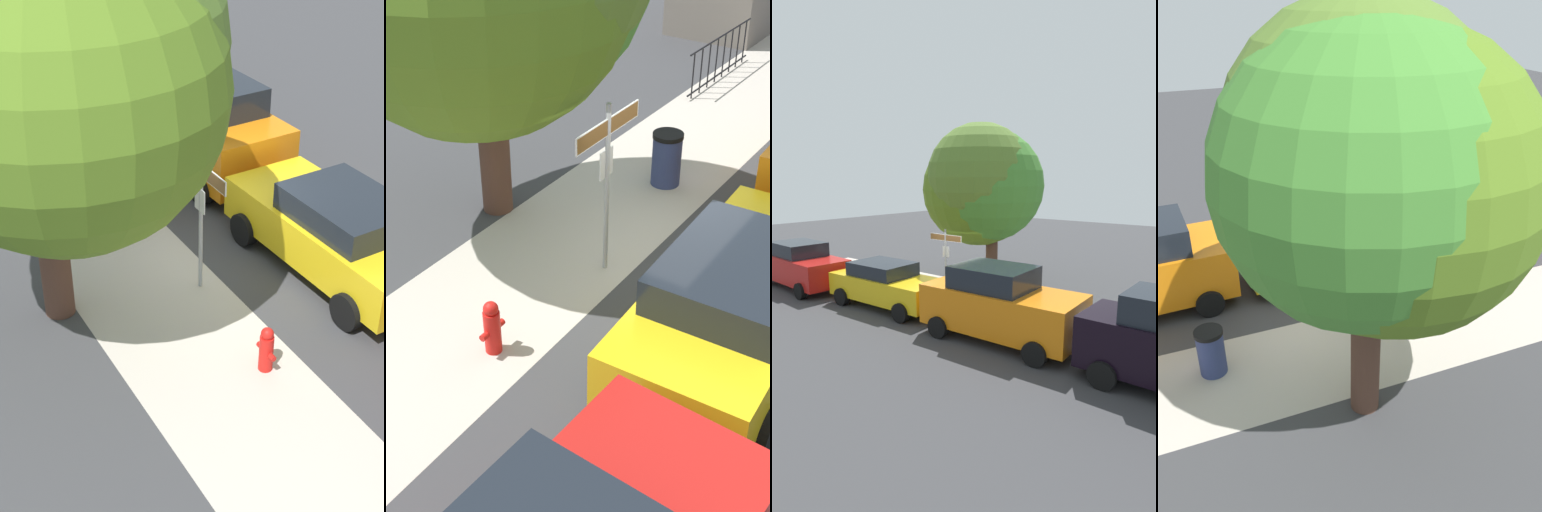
% 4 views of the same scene
% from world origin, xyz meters
% --- Properties ---
extents(ground_plane, '(60.00, 60.00, 0.00)m').
position_xyz_m(ground_plane, '(0.00, 0.00, 0.00)').
color(ground_plane, '#38383A').
extents(sidewalk_strip, '(24.00, 2.60, 0.00)m').
position_xyz_m(sidewalk_strip, '(2.00, 1.30, 0.00)').
color(sidewalk_strip, '#B3A99D').
rests_on(sidewalk_strip, ground_plane).
extents(street_sign, '(1.57, 0.07, 2.62)m').
position_xyz_m(street_sign, '(-0.56, 0.40, 1.84)').
color(street_sign, '#9EA0A5').
rests_on(street_sign, ground_plane).
extents(shade_tree, '(5.09, 4.86, 6.72)m').
position_xyz_m(shade_tree, '(-0.34, 2.47, 4.22)').
color(shade_tree, '#4E3226').
rests_on(shade_tree, ground_plane).
extents(car_yellow, '(4.47, 2.15, 1.60)m').
position_xyz_m(car_yellow, '(-1.25, -1.97, 0.83)').
color(car_yellow, gold).
rests_on(car_yellow, ground_plane).
extents(car_orange, '(4.58, 2.30, 2.12)m').
position_xyz_m(car_orange, '(3.55, -1.97, 1.05)').
color(car_orange, orange).
rests_on(car_orange, ground_plane).
extents(car_black, '(4.54, 1.98, 2.15)m').
position_xyz_m(car_black, '(8.35, -2.05, 1.06)').
color(car_black, black).
rests_on(car_black, ground_plane).
extents(car_blue, '(4.44, 2.12, 2.11)m').
position_xyz_m(car_blue, '(13.15, -2.10, 1.05)').
color(car_blue, navy).
rests_on(car_blue, ground_plane).
extents(fire_hydrant, '(0.42, 0.22, 0.78)m').
position_xyz_m(fire_hydrant, '(-2.96, 0.60, 0.38)').
color(fire_hydrant, red).
rests_on(fire_hydrant, ground_plane).
extents(trash_bin, '(0.55, 0.55, 0.98)m').
position_xyz_m(trash_bin, '(2.29, 0.90, 0.49)').
color(trash_bin, navy).
rests_on(trash_bin, ground_plane).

